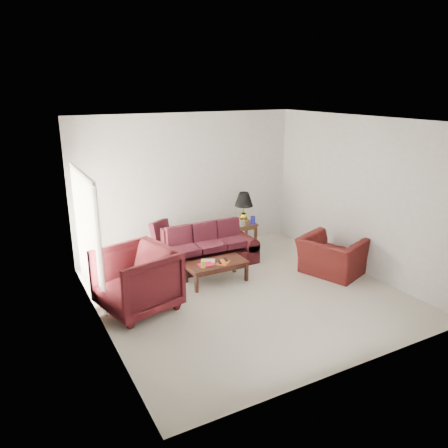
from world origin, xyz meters
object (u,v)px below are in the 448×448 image
object	(u,v)px
floor_lamp	(87,238)
coffee_table	(216,272)
armchair_right	(331,256)
sofa	(208,247)
end_table	(243,234)
armchair_left	(137,280)

from	to	relation	value
floor_lamp	coffee_table	distance (m)	2.58
floor_lamp	armchair_right	world-z (taller)	floor_lamp
sofa	coffee_table	xyz separation A→B (m)	(-0.21, -0.78, -0.21)
sofa	floor_lamp	distance (m)	2.36
end_table	coffee_table	xyz separation A→B (m)	(-1.42, -1.43, -0.08)
sofa	armchair_left	size ratio (longest dim) A/B	1.73
sofa	armchair_right	xyz separation A→B (m)	(1.93, -1.49, -0.04)
floor_lamp	end_table	bearing A→B (deg)	-1.53
armchair_left	coffee_table	xyz separation A→B (m)	(1.62, 0.34, -0.33)
sofa	floor_lamp	xyz separation A→B (m)	(-2.21, 0.75, 0.32)
sofa	armchair_right	bearing A→B (deg)	-39.81
coffee_table	armchair_right	bearing A→B (deg)	-4.75
coffee_table	sofa	bearing A→B (deg)	88.67
end_table	armchair_left	bearing A→B (deg)	-149.76
armchair_left	coffee_table	size ratio (longest dim) A/B	1.02
armchair_left	floor_lamp	bearing A→B (deg)	177.53
sofa	armchair_left	distance (m)	2.15
armchair_left	armchair_right	xyz separation A→B (m)	(3.76, -0.38, -0.16)
floor_lamp	armchair_right	xyz separation A→B (m)	(4.15, -2.24, -0.37)
coffee_table	end_table	bearing A→B (deg)	58.93
end_table	sofa	bearing A→B (deg)	-151.60
armchair_right	coffee_table	distance (m)	2.27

